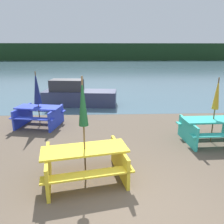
{
  "coord_description": "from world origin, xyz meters",
  "views": [
    {
      "loc": [
        -0.59,
        -3.09,
        2.88
      ],
      "look_at": [
        -0.3,
        3.84,
        0.85
      ],
      "focal_mm": 35.0,
      "sensor_mm": 36.0,
      "label": 1
    }
  ],
  "objects": [
    {
      "name": "far_treeline",
      "position": [
        0.0,
        51.35,
        2.0
      ],
      "size": [
        80.0,
        1.6,
        4.0
      ],
      "color": "#193319",
      "rests_on": "water"
    },
    {
      "name": "umbrella_navy",
      "position": [
        -3.05,
        5.0,
        1.47
      ],
      "size": [
        0.28,
        0.28,
        2.08
      ],
      "color": "brown",
      "rests_on": "ground_plane"
    },
    {
      "name": "boat",
      "position": [
        -1.92,
        8.16,
        0.51
      ],
      "size": [
        3.85,
        1.64,
        1.33
      ],
      "rotation": [
        0.0,
        0.0,
        -0.1
      ],
      "color": "#333856",
      "rests_on": "water"
    },
    {
      "name": "umbrella_darkgreen",
      "position": [
        -1.01,
        1.34,
        1.78
      ],
      "size": [
        0.21,
        0.21,
        2.35
      ],
      "color": "brown",
      "rests_on": "ground_plane"
    },
    {
      "name": "ground_plane",
      "position": [
        0.0,
        0.0,
        0.0
      ],
      "size": [
        60.0,
        60.0,
        0.0
      ],
      "primitive_type": "plane",
      "color": "brown"
    },
    {
      "name": "water",
      "position": [
        0.0,
        31.35,
        -0.0
      ],
      "size": [
        60.0,
        50.0,
        0.0
      ],
      "color": "slate",
      "rests_on": "ground_plane"
    },
    {
      "name": "picnic_table_blue",
      "position": [
        -3.05,
        5.0,
        0.46
      ],
      "size": [
        1.87,
        1.66,
        0.76
      ],
      "rotation": [
        0.0,
        0.0,
        -0.18
      ],
      "color": "blue",
      "rests_on": "ground_plane"
    },
    {
      "name": "picnic_table_teal",
      "position": [
        2.84,
        3.24,
        0.47
      ],
      "size": [
        1.91,
        1.44,
        0.76
      ],
      "rotation": [
        0.0,
        0.0,
        0.03
      ],
      "color": "#33B7A8",
      "rests_on": "ground_plane"
    },
    {
      "name": "umbrella_gold",
      "position": [
        2.84,
        3.24,
        1.54
      ],
      "size": [
        0.2,
        0.2,
        2.06
      ],
      "color": "brown",
      "rests_on": "ground_plane"
    },
    {
      "name": "picnic_table_yellow",
      "position": [
        -1.01,
        1.34,
        0.46
      ],
      "size": [
        2.13,
        1.73,
        0.75
      ],
      "rotation": [
        0.0,
        0.0,
        0.2
      ],
      "color": "yellow",
      "rests_on": "ground_plane"
    }
  ]
}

